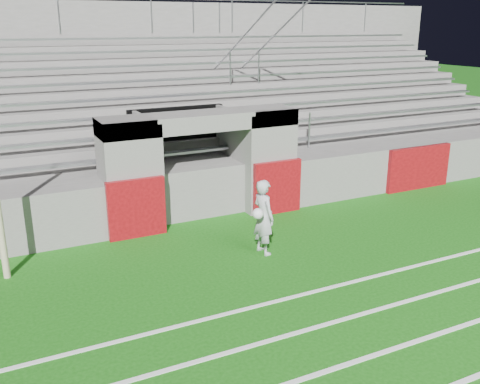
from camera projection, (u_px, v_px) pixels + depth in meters
ground at (272, 273)px, 10.30m from camera, size 90.00×90.00×0.00m
stadium_structure at (147, 127)px, 16.67m from camera, size 26.00×8.48×5.42m
goalkeeper_with_ball at (263, 217)px, 10.97m from camera, size 0.63×0.73×1.59m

